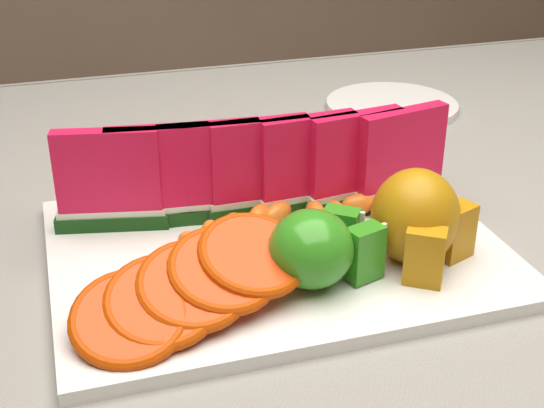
% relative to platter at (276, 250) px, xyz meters
% --- Properties ---
extents(table, '(1.40, 0.90, 0.75)m').
position_rel_platter_xyz_m(table, '(-0.01, 0.08, -0.11)').
color(table, '#52341F').
rests_on(table, ground).
extents(tablecloth, '(1.53, 1.03, 0.20)m').
position_rel_platter_xyz_m(tablecloth, '(-0.01, 0.08, -0.05)').
color(tablecloth, gray).
rests_on(tablecloth, table).
extents(platter, '(0.40, 0.30, 0.01)m').
position_rel_platter_xyz_m(platter, '(0.00, 0.00, 0.00)').
color(platter, silver).
rests_on(platter, tablecloth).
extents(apple_cluster, '(0.10, 0.09, 0.07)m').
position_rel_platter_xyz_m(apple_cluster, '(0.01, -0.07, 0.04)').
color(apple_cluster, '#138110').
rests_on(apple_cluster, platter).
extents(pear_cluster, '(0.10, 0.10, 0.09)m').
position_rel_platter_xyz_m(pear_cluster, '(0.11, -0.06, 0.04)').
color(pear_cluster, '#A08C1F').
rests_on(pear_cluster, platter).
extents(side_plate, '(0.20, 0.20, 0.01)m').
position_rel_platter_xyz_m(side_plate, '(0.27, 0.33, -0.00)').
color(side_plate, silver).
rests_on(side_plate, tablecloth).
extents(watermelon_row, '(0.39, 0.07, 0.10)m').
position_rel_platter_xyz_m(watermelon_row, '(0.00, 0.06, 0.05)').
color(watermelon_row, '#094109').
rests_on(watermelon_row, platter).
extents(orange_fan_front, '(0.21, 0.14, 0.06)m').
position_rel_platter_xyz_m(orange_fan_front, '(-0.09, -0.08, 0.03)').
color(orange_fan_front, '#CC2E00').
rests_on(orange_fan_front, platter).
extents(orange_fan_back, '(0.22, 0.09, 0.04)m').
position_rel_platter_xyz_m(orange_fan_back, '(-0.04, 0.13, 0.02)').
color(orange_fan_back, '#CC2E00').
rests_on(orange_fan_back, platter).
extents(tangerine_segments, '(0.22, 0.07, 0.02)m').
position_rel_platter_xyz_m(tangerine_segments, '(0.02, 0.02, 0.02)').
color(tangerine_segments, '#FE7B00').
rests_on(tangerine_segments, platter).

